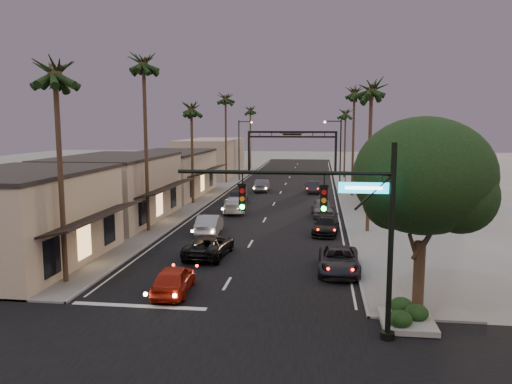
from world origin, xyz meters
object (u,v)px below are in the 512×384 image
(streetlight_left, at_px, (241,145))
(palm_far, at_px, (250,108))
(palm_lb, at_px, (143,59))
(palm_rc, at_px, (346,111))
(oncoming_silver, at_px, (209,224))
(curbside_near, at_px, (339,260))
(palm_rb, at_px, (355,89))
(arch, at_px, (292,141))
(palm_ra, at_px, (372,84))
(palm_la, at_px, (55,65))
(oncoming_red, at_px, (174,279))
(oncoming_pickup, at_px, (209,246))
(curbside_black, at_px, (326,226))
(streetlight_right, at_px, (338,151))
(palm_ld, at_px, (225,96))
(corner_tree, at_px, (425,181))
(palm_lc, at_px, (191,105))
(traffic_signal, at_px, (341,212))

(streetlight_left, bearing_deg, palm_far, 93.95)
(palm_lb, distance_m, palm_rc, 45.48)
(oncoming_silver, bearing_deg, curbside_near, 133.15)
(palm_rb, xyz_separation_m, palm_rc, (0.00, 20.00, -1.95))
(arch, bearing_deg, palm_ra, -79.41)
(palm_rc, xyz_separation_m, palm_far, (-16.90, 14.00, 0.97))
(palm_la, relative_size, curbside_near, 2.62)
(arch, height_order, oncoming_silver, arch)
(oncoming_red, relative_size, oncoming_pickup, 0.82)
(arch, xyz_separation_m, curbside_black, (5.36, -47.02, -4.87))
(curbside_near, bearing_deg, streetlight_right, 89.12)
(palm_la, distance_m, oncoming_pickup, 14.03)
(palm_far, bearing_deg, curbside_black, -76.06)
(oncoming_pickup, bearing_deg, curbside_near, 167.24)
(palm_ld, distance_m, palm_ra, 35.47)
(arch, bearing_deg, curbside_near, -84.00)
(streetlight_right, distance_m, oncoming_pickup, 31.36)
(corner_tree, height_order, palm_rc, palm_rc)
(oncoming_red, height_order, curbside_black, oncoming_red)
(palm_rc, relative_size, oncoming_silver, 2.59)
(palm_lc, xyz_separation_m, oncoming_silver, (5.01, -14.27, -9.69))
(traffic_signal, height_order, palm_far, palm_far)
(oncoming_pickup, bearing_deg, palm_ld, -76.91)
(corner_tree, bearing_deg, palm_ld, 110.81)
(oncoming_pickup, distance_m, curbside_black, 10.72)
(palm_la, relative_size, palm_ld, 0.93)
(palm_lc, xyz_separation_m, oncoming_pickup, (6.43, -20.66, -9.75))
(palm_lb, height_order, palm_rc, palm_lb)
(oncoming_silver, bearing_deg, arch, -98.49)
(palm_rc, bearing_deg, curbside_near, -92.92)
(traffic_signal, bearing_deg, palm_rb, 85.84)
(streetlight_right, height_order, curbside_near, streetlight_right)
(oncoming_red, height_order, curbside_near, oncoming_red)
(traffic_signal, height_order, streetlight_left, streetlight_left)
(palm_rb, xyz_separation_m, oncoming_red, (-11.00, -35.79, -11.69))
(streetlight_left, xyz_separation_m, oncoming_silver, (3.33, -36.27, -4.55))
(palm_lc, bearing_deg, palm_ld, 90.00)
(palm_rb, bearing_deg, palm_ra, -90.00)
(oncoming_red, bearing_deg, oncoming_silver, -89.35)
(traffic_signal, height_order, curbside_near, traffic_signal)
(arch, xyz_separation_m, palm_la, (-8.60, -61.00, 5.91))
(arch, xyz_separation_m, palm_rc, (8.60, -6.00, 4.94))
(corner_tree, height_order, curbside_black, corner_tree)
(palm_rb, height_order, curbside_near, palm_rb)
(palm_rb, bearing_deg, curbside_near, -94.79)
(corner_tree, xyz_separation_m, palm_rb, (-0.88, 36.55, 6.44))
(palm_ra, height_order, palm_far, same)
(palm_ra, distance_m, palm_far, 56.58)
(palm_ld, height_order, curbside_near, palm_ld)
(palm_ra, bearing_deg, palm_rc, 90.00)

